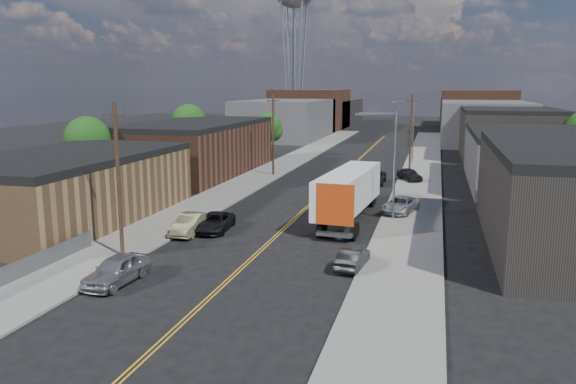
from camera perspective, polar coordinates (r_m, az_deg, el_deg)
The scene contains 31 objects.
ground at distance 82.66m, azimuth 6.92°, elevation 3.03°, with size 260.00×260.00×0.00m, color black.
centerline at distance 67.99m, azimuth 5.15°, elevation 1.40°, with size 0.32×120.00×0.01m, color gold.
sidewalk_left at distance 70.17m, azimuth -2.52°, elevation 1.78°, with size 5.00×140.00×0.15m, color slate.
sidewalk_right at distance 67.08m, azimuth 13.18°, elevation 1.09°, with size 5.00×140.00×0.15m, color slate.
warehouse_tan at distance 49.52m, azimuth -21.56°, elevation 0.46°, with size 12.00×22.00×5.60m.
warehouse_brown at distance 71.81m, azimuth -9.29°, elevation 4.46°, with size 12.00×26.00×6.60m.
industrial_right_b at distance 68.49m, azimuth 23.83°, elevation 3.17°, with size 14.00×24.00×6.10m.
industrial_right_c at distance 94.06m, azimuth 21.48°, elevation 5.62°, with size 14.00×22.00×7.60m.
skyline_left_a at distance 120.47m, azimuth -0.21°, elevation 7.42°, with size 16.00×30.00×8.00m, color #3A3A3C.
skyline_right_a at distance 116.70m, azimuth 19.26°, elevation 6.72°, with size 16.00×30.00×8.00m, color #3A3A3C.
skyline_left_b at distance 144.69m, azimuth 2.38°, elevation 8.37°, with size 16.00×26.00×10.00m, color #482A1D.
skyline_right_b at distance 141.56m, azimuth 18.55°, elevation 7.77°, with size 16.00×26.00×10.00m, color #482A1D.
skyline_left_c at distance 164.32m, azimuth 3.90°, elevation 8.11°, with size 16.00×40.00×7.00m, color black.
skyline_right_c at distance 161.57m, azimuth 18.09°, elevation 7.57°, with size 16.00×40.00×7.00m, color black.
streetlight_near at distance 46.64m, azimuth 10.32°, elevation 3.59°, with size 3.39×0.25×9.00m.
streetlight_far at distance 81.44m, azimuth 12.34°, elevation 6.51°, with size 3.39×0.25×9.00m.
utility_pole_left_near at distance 37.16m, azimuth -16.85°, elevation 1.21°, with size 1.60×0.26×10.00m.
utility_pole_left_far at distance 69.19m, azimuth -1.52°, elevation 5.89°, with size 1.60×0.26×10.00m.
utility_pole_right at distance 69.47m, azimuth 12.36°, elevation 5.66°, with size 1.60×0.26×10.00m.
chainlink_fence at distance 35.06m, azimuth -26.71°, elevation -7.59°, with size 0.05×16.00×1.22m.
tree_left_near at distance 62.33m, azimuth -19.64°, elevation 4.77°, with size 4.85×4.76×7.91m.
tree_left_mid at distance 84.05m, azimuth -9.99°, elevation 6.83°, with size 5.10×5.04×8.37m.
tree_left_far at distance 87.11m, azimuth -2.00°, elevation 6.51°, with size 4.35×4.20×6.97m.
semi_truck at distance 47.45m, azimuth 6.47°, elevation 0.25°, with size 3.82×16.34×4.23m.
car_left_a at distance 33.28m, azimuth -17.03°, elevation -7.57°, with size 1.91×4.74×1.62m, color #9B9CA0.
car_left_b at distance 42.89m, azimuth -9.87°, elevation -3.22°, with size 1.62×4.63×1.53m, color #8F885D.
car_left_c at distance 43.50m, azimuth -7.49°, elevation -3.06°, with size 2.28×4.94×1.37m, color black.
car_right_oncoming at distance 34.68m, azimuth 6.59°, elevation -6.72°, with size 1.34×3.85×1.27m, color black.
car_right_lot_a at distance 49.67m, azimuth 11.36°, elevation -1.27°, with size 2.27×4.92×1.37m, color #B5B8BA.
car_right_lot_c at distance 66.79m, azimuth 12.24°, elevation 1.77°, with size 1.67×4.14×1.41m, color black.
car_ahead_truck at distance 64.34m, azimuth 8.67°, elevation 1.46°, with size 2.49×5.40×1.50m, color black.
Camera 1 is at (11.18, -21.16, 11.00)m, focal length 35.00 mm.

